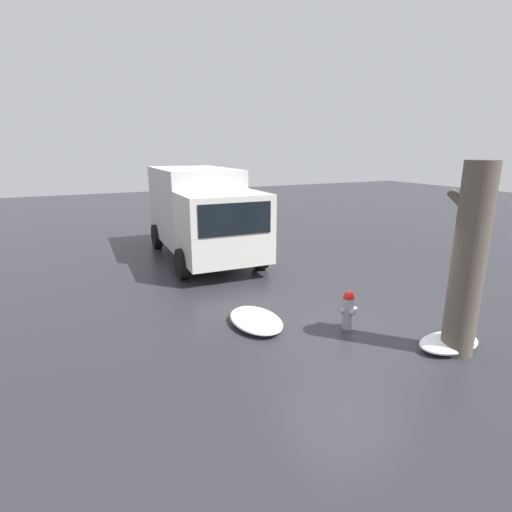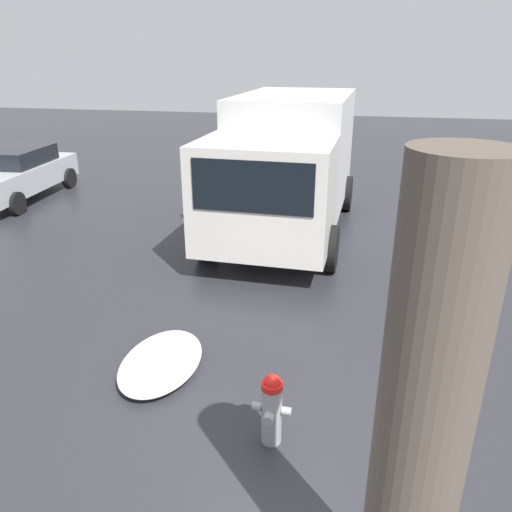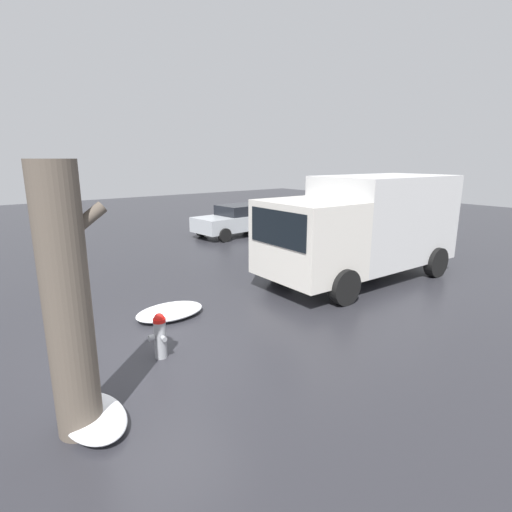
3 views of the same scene
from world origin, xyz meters
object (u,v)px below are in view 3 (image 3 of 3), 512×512
tree_trunk (68,304)px  delivery_truck (365,225)px  fire_hydrant (160,335)px  parked_car (238,220)px

tree_trunk → delivery_truck: tree_trunk is taller
fire_hydrant → delivery_truck: delivery_truck is taller
fire_hydrant → delivery_truck: (6.90, 0.85, 1.19)m
delivery_truck → parked_car: bearing=-5.9°
fire_hydrant → tree_trunk: (-1.69, -1.18, 1.33)m
parked_car → tree_trunk: bearing=132.1°
fire_hydrant → parked_car: parked_car is taller
tree_trunk → parked_car: 13.94m
tree_trunk → delivery_truck: bearing=13.3°
parked_car → delivery_truck: bearing=168.3°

